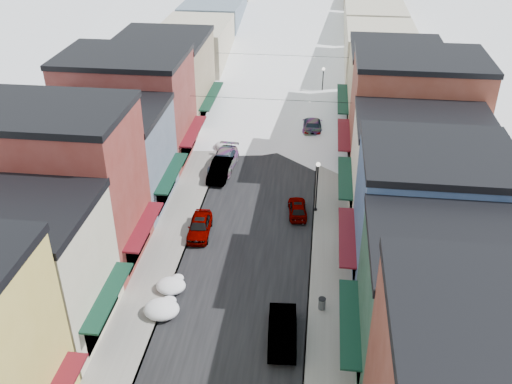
% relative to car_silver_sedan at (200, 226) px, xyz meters
% --- Properties ---
extents(road, '(10.00, 160.00, 0.01)m').
position_rel_car_silver_sedan_xyz_m(road, '(4.30, 35.43, -0.75)').
color(road, black).
rests_on(road, ground).
extents(sidewalk_left, '(3.20, 160.00, 0.15)m').
position_rel_car_silver_sedan_xyz_m(sidewalk_left, '(-2.30, 35.43, -0.68)').
color(sidewalk_left, gray).
rests_on(sidewalk_left, ground).
extents(sidewalk_right, '(3.20, 160.00, 0.15)m').
position_rel_car_silver_sedan_xyz_m(sidewalk_right, '(10.90, 35.43, -0.68)').
color(sidewalk_right, gray).
rests_on(sidewalk_right, ground).
extents(curb_left, '(0.10, 160.00, 0.15)m').
position_rel_car_silver_sedan_xyz_m(curb_left, '(-0.75, 35.43, -0.68)').
color(curb_left, slate).
rests_on(curb_left, ground).
extents(curb_right, '(0.10, 160.00, 0.15)m').
position_rel_car_silver_sedan_xyz_m(curb_right, '(9.35, 35.43, -0.68)').
color(curb_right, slate).
rests_on(curb_right, ground).
extents(bldg_l_cream, '(11.30, 8.20, 9.50)m').
position_rel_car_silver_sedan_xyz_m(bldg_l_cream, '(-8.89, -12.07, 4.00)').
color(bldg_l_cream, beige).
rests_on(bldg_l_cream, ground).
extents(bldg_l_brick_near, '(12.30, 8.20, 12.50)m').
position_rel_car_silver_sedan_xyz_m(bldg_l_brick_near, '(-9.39, -4.07, 5.50)').
color(bldg_l_brick_near, maroon).
rests_on(bldg_l_brick_near, ground).
extents(bldg_l_grayblue, '(11.30, 9.20, 9.00)m').
position_rel_car_silver_sedan_xyz_m(bldg_l_grayblue, '(-8.89, 4.43, 3.75)').
color(bldg_l_grayblue, slate).
rests_on(bldg_l_grayblue, ground).
extents(bldg_l_brick_far, '(13.30, 9.20, 11.00)m').
position_rel_car_silver_sedan_xyz_m(bldg_l_brick_far, '(-9.89, 13.43, 4.75)').
color(bldg_l_brick_far, maroon).
rests_on(bldg_l_brick_far, ground).
extents(bldg_l_tan, '(11.30, 11.20, 10.00)m').
position_rel_car_silver_sedan_xyz_m(bldg_l_tan, '(-8.89, 23.43, 4.25)').
color(bldg_l_tan, '#927E5F').
rests_on(bldg_l_tan, ground).
extents(bldg_r_green, '(11.30, 9.20, 9.50)m').
position_rel_car_silver_sedan_xyz_m(bldg_r_green, '(17.49, -12.57, 4.00)').
color(bldg_r_green, '#1D3E2F').
rests_on(bldg_r_green, ground).
extents(bldg_r_blue, '(11.30, 9.20, 10.50)m').
position_rel_car_silver_sedan_xyz_m(bldg_r_blue, '(17.49, -3.57, 4.50)').
color(bldg_r_blue, '#334A74').
rests_on(bldg_r_blue, ground).
extents(bldg_r_cream, '(12.30, 9.20, 9.00)m').
position_rel_car_silver_sedan_xyz_m(bldg_r_cream, '(17.99, 5.43, 3.75)').
color(bldg_r_cream, beige).
rests_on(bldg_r_cream, ground).
extents(bldg_r_brick_far, '(13.30, 9.20, 11.50)m').
position_rel_car_silver_sedan_xyz_m(bldg_r_brick_far, '(18.49, 14.43, 5.00)').
color(bldg_r_brick_far, maroon).
rests_on(bldg_r_brick_far, ground).
extents(bldg_r_tan, '(11.30, 11.20, 9.50)m').
position_rel_car_silver_sedan_xyz_m(bldg_r_tan, '(17.49, 24.43, 4.00)').
color(bldg_r_tan, tan).
rests_on(bldg_r_tan, ground).
extents(distant_blocks, '(34.00, 55.00, 8.00)m').
position_rel_car_silver_sedan_xyz_m(distant_blocks, '(4.30, 58.43, 3.24)').
color(distant_blocks, gray).
rests_on(distant_blocks, ground).
extents(overhead_cables, '(16.40, 15.04, 0.04)m').
position_rel_car_silver_sedan_xyz_m(overhead_cables, '(4.30, 22.93, 5.44)').
color(overhead_cables, black).
rests_on(overhead_cables, ground).
extents(car_silver_sedan, '(2.05, 4.55, 1.52)m').
position_rel_car_silver_sedan_xyz_m(car_silver_sedan, '(0.00, 0.00, 0.00)').
color(car_silver_sedan, '#95989D').
rests_on(car_silver_sedan, ground).
extents(car_dark_hatch, '(2.07, 5.09, 1.64)m').
position_rel_car_silver_sedan_xyz_m(car_dark_hatch, '(0.00, 10.05, 0.06)').
color(car_dark_hatch, black).
rests_on(car_dark_hatch, ground).
extents(car_silver_wagon, '(2.70, 5.84, 1.65)m').
position_rel_car_silver_sedan_xyz_m(car_silver_wagon, '(0.00, 11.91, 0.07)').
color(car_silver_wagon, '#9B9DA3').
rests_on(car_silver_wagon, ground).
extents(car_green_sedan, '(2.17, 5.32, 1.71)m').
position_rel_car_silver_sedan_xyz_m(car_green_sedan, '(7.80, -11.28, 0.10)').
color(car_green_sedan, black).
rests_on(car_green_sedan, ground).
extents(car_gray_suv, '(1.99, 4.04, 1.32)m').
position_rel_car_silver_sedan_xyz_m(car_gray_suv, '(7.93, 3.97, -0.10)').
color(car_gray_suv, '#94979C').
rests_on(car_gray_suv, ground).
extents(car_black_sedan, '(2.45, 5.66, 1.62)m').
position_rel_car_silver_sedan_xyz_m(car_black_sedan, '(8.60, 21.98, 0.05)').
color(car_black_sedan, black).
rests_on(car_black_sedan, ground).
extents(car_lane_silver, '(1.87, 4.18, 1.39)m').
position_rel_car_silver_sedan_xyz_m(car_lane_silver, '(3.58, 33.42, -0.06)').
color(car_lane_silver, gray).
rests_on(car_lane_silver, ground).
extents(car_lane_white, '(3.35, 6.29, 1.68)m').
position_rel_car_silver_sedan_xyz_m(car_lane_white, '(4.90, 45.92, 0.08)').
color(car_lane_white, white).
rests_on(car_lane_white, ground).
extents(trash_can, '(0.52, 0.52, 0.89)m').
position_rel_car_silver_sedan_xyz_m(trash_can, '(10.30, -8.19, -0.16)').
color(trash_can, '#5C5F62').
rests_on(trash_can, sidewalk_right).
extents(streetlamp_near, '(0.40, 0.40, 4.76)m').
position_rel_car_silver_sedan_xyz_m(streetlamp_near, '(9.50, 4.67, 2.40)').
color(streetlamp_near, black).
rests_on(streetlamp_near, sidewalk_right).
extents(streetlamp_far, '(0.39, 0.39, 4.72)m').
position_rel_car_silver_sedan_xyz_m(streetlamp_far, '(9.50, 30.43, 2.37)').
color(streetlamp_far, black).
rests_on(streetlamp_far, sidewalk_right).
extents(snow_pile_near, '(2.49, 2.73, 1.05)m').
position_rel_car_silver_sedan_xyz_m(snow_pile_near, '(-0.58, -9.91, -0.26)').
color(snow_pile_near, white).
rests_on(snow_pile_near, ground).
extents(snow_pile_mid, '(2.17, 2.53, 0.92)m').
position_rel_car_silver_sedan_xyz_m(snow_pile_mid, '(-0.58, -7.32, -0.32)').
color(snow_pile_mid, white).
rests_on(snow_pile_mid, ground).
extents(snow_pile_far, '(2.14, 2.52, 0.90)m').
position_rel_car_silver_sedan_xyz_m(snow_pile_far, '(-0.58, 16.18, -0.33)').
color(snow_pile_far, white).
rests_on(snow_pile_far, ground).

